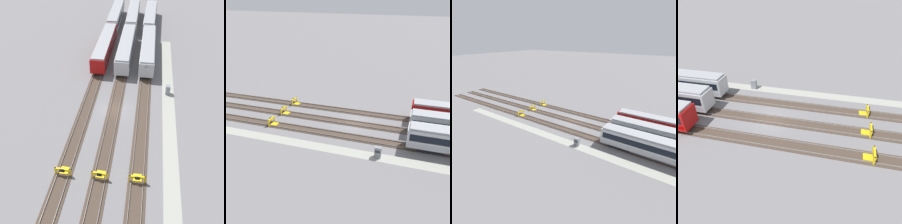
{
  "view_description": "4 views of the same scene",
  "coord_description": "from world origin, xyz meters",
  "views": [
    {
      "loc": [
        -32.34,
        -4.21,
        26.51
      ],
      "look_at": [
        -2.74,
        0.0,
        1.8
      ],
      "focal_mm": 42.0,
      "sensor_mm": 36.0,
      "label": 1
    },
    {
      "loc": [
        9.79,
        -38.9,
        21.28
      ],
      "look_at": [
        -2.74,
        0.0,
        1.8
      ],
      "focal_mm": 42.0,
      "sensor_mm": 36.0,
      "label": 2
    },
    {
      "loc": [
        19.13,
        -32.8,
        18.55
      ],
      "look_at": [
        -2.74,
        0.0,
        1.8
      ],
      "focal_mm": 28.0,
      "sensor_mm": 36.0,
      "label": 3
    },
    {
      "loc": [
        -8.27,
        23.71,
        18.26
      ],
      "look_at": [
        -2.74,
        0.0,
        1.8
      ],
      "focal_mm": 35.0,
      "sensor_mm": 36.0,
      "label": 4
    }
  ],
  "objects": [
    {
      "name": "ground_plane",
      "position": [
        0.0,
        0.0,
        0.0
      ],
      "size": [
        400.0,
        400.0,
        0.0
      ],
      "primitive_type": "plane",
      "color": "slate"
    },
    {
      "name": "bumper_stop_near_inner_track",
      "position": [
        -13.15,
        -0.01,
        0.51
      ],
      "size": [
        1.37,
        2.01,
        1.22
      ],
      "color": "gold",
      "rests_on": "ground"
    },
    {
      "name": "rail_track_nearest",
      "position": [
        0.0,
        -4.54,
        0.04
      ],
      "size": [
        90.0,
        2.23,
        0.21
      ],
      "color": "#47382D",
      "rests_on": "ground"
    },
    {
      "name": "rail_track_middle",
      "position": [
        0.0,
        4.54,
        0.04
      ],
      "size": [
        90.0,
        2.23,
        0.21
      ],
      "color": "#47382D",
      "rests_on": "ground"
    },
    {
      "name": "bumper_stop_middle_track",
      "position": [
        -13.2,
        4.54,
        0.51
      ],
      "size": [
        1.36,
        2.0,
        1.22
      ],
      "color": "gold",
      "rests_on": "ground"
    },
    {
      "name": "rail_track_near_inner",
      "position": [
        0.0,
        0.0,
        0.04
      ],
      "size": [
        90.0,
        2.24,
        0.21
      ],
      "color": "#47382D",
      "rests_on": "ground"
    },
    {
      "name": "bumper_stop_nearest_track",
      "position": [
        -13.01,
        -4.54,
        0.51
      ],
      "size": [
        1.36,
        2.0,
        1.22
      ],
      "color": "gold",
      "rests_on": "ground"
    },
    {
      "name": "electrical_cabinet",
      "position": [
        5.79,
        -8.51,
        0.8
      ],
      "size": [
        0.9,
        0.73,
        1.6
      ],
      "color": "gray",
      "rests_on": "ground"
    },
    {
      "name": "service_walkway",
      "position": [
        0.0,
        -8.63,
        0.0
      ],
      "size": [
        54.0,
        2.0,
        0.01
      ],
      "primitive_type": "cube",
      "color": "#9E9E93",
      "rests_on": "ground"
    }
  ]
}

